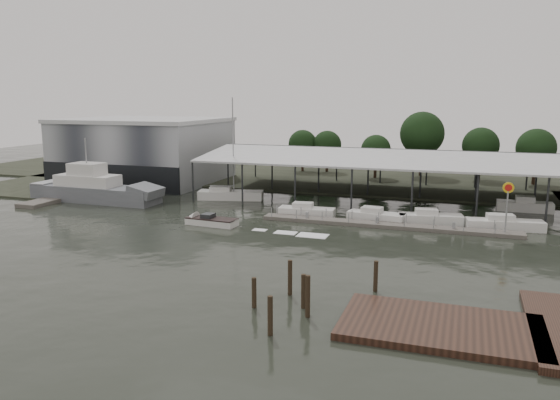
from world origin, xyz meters
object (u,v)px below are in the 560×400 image
(grey_trawler, at_px, (96,190))
(white_sailboat, at_px, (230,195))
(shell_fuel_sign, at_px, (508,198))
(speedboat_underway, at_px, (207,221))

(grey_trawler, xyz_separation_m, white_sailboat, (16.53, 7.25, -0.92))
(shell_fuel_sign, xyz_separation_m, speedboat_underway, (-30.96, -5.35, -3.53))
(shell_fuel_sign, distance_m, speedboat_underway, 31.62)
(shell_fuel_sign, relative_size, grey_trawler, 0.29)
(speedboat_underway, bearing_deg, white_sailboat, -70.66)
(grey_trawler, distance_m, white_sailboat, 18.08)
(white_sailboat, xyz_separation_m, speedboat_underway, (3.94, -14.74, -0.27))
(shell_fuel_sign, bearing_deg, speedboat_underway, -170.20)
(grey_trawler, height_order, speedboat_underway, grey_trawler)
(shell_fuel_sign, distance_m, grey_trawler, 51.53)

